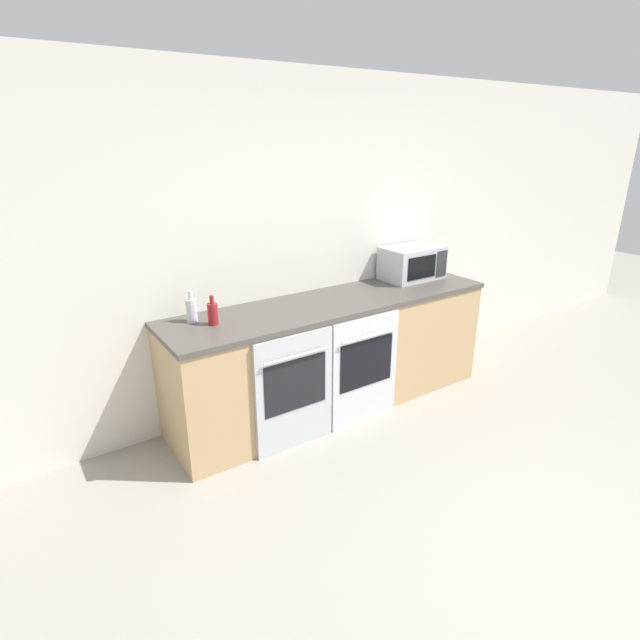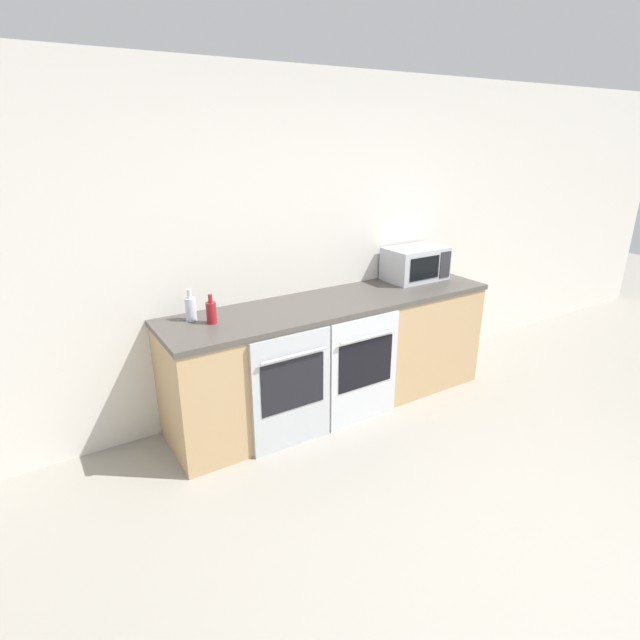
% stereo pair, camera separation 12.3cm
% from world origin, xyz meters
% --- Properties ---
extents(ground_plane, '(16.00, 16.00, 0.00)m').
position_xyz_m(ground_plane, '(0.00, 0.00, 0.00)').
color(ground_plane, gray).
extents(wall_back, '(10.00, 0.06, 2.60)m').
position_xyz_m(wall_back, '(0.00, 2.48, 1.30)').
color(wall_back, silver).
rests_on(wall_back, ground_plane).
extents(counter_back, '(2.73, 0.68, 0.91)m').
position_xyz_m(counter_back, '(0.00, 2.12, 0.46)').
color(counter_back, tan).
rests_on(counter_back, ground_plane).
extents(oven_left, '(0.61, 0.06, 0.87)m').
position_xyz_m(oven_left, '(-0.58, 1.77, 0.44)').
color(oven_left, '#B7BABF').
rests_on(oven_left, ground_plane).
extents(oven_right, '(0.61, 0.06, 0.87)m').
position_xyz_m(oven_right, '(0.05, 1.77, 0.44)').
color(oven_right, silver).
rests_on(oven_right, ground_plane).
extents(microwave, '(0.54, 0.35, 0.29)m').
position_xyz_m(microwave, '(0.94, 2.24, 1.06)').
color(microwave, '#B7BABF').
rests_on(microwave, counter_back).
extents(bottle_red, '(0.07, 0.07, 0.21)m').
position_xyz_m(bottle_red, '(-0.99, 2.14, 1.00)').
color(bottle_red, maroon).
rests_on(bottle_red, counter_back).
extents(bottle_clear, '(0.07, 0.07, 0.22)m').
position_xyz_m(bottle_clear, '(-1.09, 2.28, 1.00)').
color(bottle_clear, silver).
rests_on(bottle_clear, counter_back).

